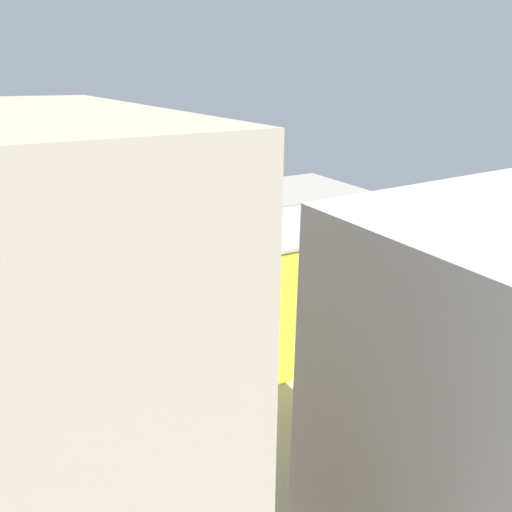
{
  "coord_description": "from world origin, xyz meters",
  "views": [
    {
      "loc": [
        34.19,
        75.35,
        40.04
      ],
      "look_at": [
        -6.38,
        1.6,
        4.71
      ],
      "focal_mm": 29.57,
      "sensor_mm": 36.0,
      "label": 1
    }
  ],
  "objects_px": {
    "parked_car_2": "(305,271)",
    "street_tree_4": "(198,257)",
    "locomotive": "(240,229)",
    "box_truck_1": "(190,312)",
    "parked_car_0": "(355,259)",
    "parked_car_1": "(330,264)",
    "construction_building": "(281,291)",
    "tower_crane": "(130,275)",
    "street_tree_5": "(187,262)",
    "street_tree_0": "(261,243)",
    "street_tree_3": "(169,259)",
    "street_tree_1": "(170,264)",
    "parked_car_3": "(276,278)",
    "traffic_light": "(204,260)",
    "street_tree_2": "(123,270)",
    "passenger_coach": "(307,213)",
    "box_truck_0": "(295,284)",
    "platform_canopy_far": "(176,236)",
    "platform_canopy_near": "(178,249)"
  },
  "relations": [
    {
      "from": "parked_car_2",
      "to": "street_tree_4",
      "type": "xyz_separation_m",
      "value": [
        21.48,
        -9.43,
        4.25
      ]
    },
    {
      "from": "locomotive",
      "to": "box_truck_1",
      "type": "distance_m",
      "value": 45.68
    },
    {
      "from": "parked_car_0",
      "to": "parked_car_1",
      "type": "height_order",
      "value": "parked_car_0"
    },
    {
      "from": "construction_building",
      "to": "tower_crane",
      "type": "distance_m",
      "value": 24.03
    },
    {
      "from": "construction_building",
      "to": "street_tree_5",
      "type": "distance_m",
      "value": 30.18
    },
    {
      "from": "construction_building",
      "to": "street_tree_0",
      "type": "height_order",
      "value": "construction_building"
    },
    {
      "from": "parked_car_0",
      "to": "street_tree_3",
      "type": "distance_m",
      "value": 43.4
    },
    {
      "from": "street_tree_1",
      "to": "street_tree_3",
      "type": "bearing_deg",
      "value": -87.9
    },
    {
      "from": "parked_car_3",
      "to": "traffic_light",
      "type": "xyz_separation_m",
      "value": [
        13.05,
        -8.04,
        3.8
      ]
    },
    {
      "from": "parked_car_0",
      "to": "street_tree_2",
      "type": "xyz_separation_m",
      "value": [
        51.51,
        -9.11,
        4.91
      ]
    },
    {
      "from": "passenger_coach",
      "to": "street_tree_3",
      "type": "xyz_separation_m",
      "value": [
        49.35,
        20.66,
        2.82
      ]
    },
    {
      "from": "parked_car_2",
      "to": "tower_crane",
      "type": "height_order",
      "value": "tower_crane"
    },
    {
      "from": "parked_car_1",
      "to": "street_tree_2",
      "type": "relative_size",
      "value": 0.5
    },
    {
      "from": "box_truck_1",
      "to": "street_tree_2",
      "type": "height_order",
      "value": "street_tree_2"
    },
    {
      "from": "parked_car_1",
      "to": "construction_building",
      "type": "bearing_deg",
      "value": 38.59
    },
    {
      "from": "box_truck_0",
      "to": "street_tree_5",
      "type": "relative_size",
      "value": 1.11
    },
    {
      "from": "construction_building",
      "to": "street_tree_2",
      "type": "height_order",
      "value": "construction_building"
    },
    {
      "from": "street_tree_2",
      "to": "street_tree_3",
      "type": "xyz_separation_m",
      "value": [
        -9.49,
        -0.4,
        0.26
      ]
    },
    {
      "from": "box_truck_0",
      "to": "street_tree_5",
      "type": "height_order",
      "value": "street_tree_5"
    },
    {
      "from": "street_tree_4",
      "to": "street_tree_5",
      "type": "bearing_deg",
      "value": 21.68
    },
    {
      "from": "box_truck_1",
      "to": "street_tree_0",
      "type": "height_order",
      "value": "street_tree_0"
    },
    {
      "from": "parked_car_1",
      "to": "construction_building",
      "type": "xyz_separation_m",
      "value": [
        27.01,
        21.55,
        9.44
      ]
    },
    {
      "from": "platform_canopy_far",
      "to": "street_tree_5",
      "type": "bearing_deg",
      "value": 78.61
    },
    {
      "from": "platform_canopy_far",
      "to": "street_tree_2",
      "type": "relative_size",
      "value": 6.49
    },
    {
      "from": "parked_car_2",
      "to": "tower_crane",
      "type": "xyz_separation_m",
      "value": [
        41.9,
        23.04,
        18.06
      ]
    },
    {
      "from": "passenger_coach",
      "to": "box_truck_0",
      "type": "distance_m",
      "value": 45.85
    },
    {
      "from": "platform_canopy_near",
      "to": "platform_canopy_far",
      "type": "relative_size",
      "value": 1.12
    },
    {
      "from": "passenger_coach",
      "to": "street_tree_0",
      "type": "distance_m",
      "value": 36.2
    },
    {
      "from": "traffic_light",
      "to": "box_truck_1",
      "type": "bearing_deg",
      "value": 58.22
    },
    {
      "from": "platform_canopy_near",
      "to": "passenger_coach",
      "type": "bearing_deg",
      "value": -165.71
    },
    {
      "from": "construction_building",
      "to": "parked_car_1",
      "type": "bearing_deg",
      "value": -138.94
    },
    {
      "from": "parked_car_2",
      "to": "parked_car_3",
      "type": "bearing_deg",
      "value": -0.19
    },
    {
      "from": "box_truck_0",
      "to": "box_truck_1",
      "type": "height_order",
      "value": "box_truck_0"
    },
    {
      "from": "platform_canopy_near",
      "to": "locomotive",
      "type": "xyz_separation_m",
      "value": [
        -21.79,
        -11.27,
        -1.98
      ]
    },
    {
      "from": "street_tree_2",
      "to": "tower_crane",
      "type": "bearing_deg",
      "value": 81.81
    },
    {
      "from": "parked_car_0",
      "to": "street_tree_4",
      "type": "bearing_deg",
      "value": -15.26
    },
    {
      "from": "construction_building",
      "to": "street_tree_5",
      "type": "bearing_deg",
      "value": -78.63
    },
    {
      "from": "street_tree_2",
      "to": "passenger_coach",
      "type": "bearing_deg",
      "value": -160.3
    },
    {
      "from": "traffic_light",
      "to": "street_tree_3",
      "type": "bearing_deg",
      "value": -8.89
    },
    {
      "from": "passenger_coach",
      "to": "street_tree_4",
      "type": "relative_size",
      "value": 2.41
    },
    {
      "from": "platform_canopy_far",
      "to": "passenger_coach",
      "type": "distance_m",
      "value": 42.23
    },
    {
      "from": "locomotive",
      "to": "box_truck_1",
      "type": "relative_size",
      "value": 1.57
    },
    {
      "from": "parked_car_0",
      "to": "box_truck_1",
      "type": "height_order",
      "value": "box_truck_1"
    },
    {
      "from": "street_tree_3",
      "to": "street_tree_5",
      "type": "xyz_separation_m",
      "value": [
        -3.66,
        0.85,
        -1.12
      ]
    },
    {
      "from": "parked_car_2",
      "to": "tower_crane",
      "type": "bearing_deg",
      "value": 28.81
    },
    {
      "from": "parked_car_2",
      "to": "traffic_light",
      "type": "distance_m",
      "value": 22.36
    },
    {
      "from": "parked_car_3",
      "to": "traffic_light",
      "type": "distance_m",
      "value": 15.8
    },
    {
      "from": "street_tree_0",
      "to": "street_tree_1",
      "type": "relative_size",
      "value": 1.13
    },
    {
      "from": "box_truck_0",
      "to": "street_tree_1",
      "type": "bearing_deg",
      "value": -34.94
    },
    {
      "from": "parked_car_0",
      "to": "street_tree_1",
      "type": "xyz_separation_m",
      "value": [
        42.0,
        -8.82,
        4.17
      ]
    }
  ]
}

